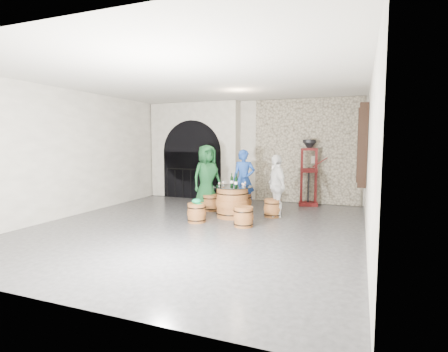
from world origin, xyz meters
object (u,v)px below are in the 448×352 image
at_px(barrel_stool_right, 273,208).
at_px(barrel_stool_near_right, 244,217).
at_px(person_blue, 244,180).
at_px(wine_bottle_center, 236,182).
at_px(wine_bottle_right, 236,181).
at_px(barrel_stool_left, 210,203).
at_px(barrel_stool_near_left, 197,213).
at_px(person_white, 276,186).
at_px(corking_press, 309,167).
at_px(wine_bottle_left, 232,181).
at_px(barrel_table, 232,202).
at_px(barrel_stool_far, 244,202).
at_px(person_green, 207,178).
at_px(side_barrel, 237,192).

relative_size(barrel_stool_right, barrel_stool_near_right, 1.00).
height_order(person_blue, wine_bottle_center, person_blue).
height_order(barrel_stool_near_right, wine_bottle_right, wine_bottle_right).
relative_size(barrel_stool_left, barrel_stool_near_left, 1.00).
height_order(person_white, corking_press, corking_press).
xyz_separation_m(wine_bottle_left, wine_bottle_right, (0.12, 0.02, 0.00)).
distance_m(barrel_stool_near_left, person_white, 2.12).
distance_m(barrel_table, person_white, 1.17).
xyz_separation_m(barrel_stool_far, wine_bottle_left, (-0.01, -0.94, 0.69)).
bearing_deg(person_green, barrel_stool_near_right, -100.77).
height_order(barrel_stool_near_right, wine_bottle_left, wine_bottle_left).
distance_m(barrel_stool_far, side_barrel, 1.36).
xyz_separation_m(wine_bottle_left, wine_bottle_center, (0.18, -0.19, 0.00)).
relative_size(barrel_stool_near_left, wine_bottle_right, 1.41).
relative_size(person_green, person_blue, 1.07).
xyz_separation_m(person_white, wine_bottle_left, (-1.06, -0.36, 0.12)).
bearing_deg(barrel_stool_right, barrel_stool_left, 174.96).
bearing_deg(barrel_stool_left, person_white, -3.79).
bearing_deg(side_barrel, wine_bottle_right, -71.36).
height_order(barrel_table, barrel_stool_far, barrel_table).
bearing_deg(corking_press, wine_bottle_right, -135.00).
xyz_separation_m(barrel_stool_right, wine_bottle_center, (-0.80, -0.51, 0.69)).
distance_m(barrel_stool_near_right, corking_press, 3.46).
xyz_separation_m(side_barrel, corking_press, (2.20, 0.12, 0.85)).
xyz_separation_m(barrel_stool_near_left, wine_bottle_center, (0.73, 0.71, 0.69)).
bearing_deg(wine_bottle_left, barrel_stool_near_right, -55.92).
distance_m(person_blue, wine_bottle_right, 0.93).
xyz_separation_m(barrel_table, barrel_stool_far, (-0.03, 1.02, -0.17)).
relative_size(barrel_stool_right, barrel_stool_near_left, 1.00).
distance_m(barrel_stool_left, barrel_stool_near_right, 2.00).
relative_size(barrel_stool_near_left, wine_bottle_center, 1.41).
distance_m(barrel_stool_far, wine_bottle_left, 1.17).
bearing_deg(barrel_stool_near_right, wine_bottle_center, 121.19).
bearing_deg(barrel_stool_left, barrel_stool_right, -5.04).
height_order(barrel_table, person_green, person_green).
relative_size(barrel_stool_left, wine_bottle_right, 1.41).
bearing_deg(person_blue, barrel_stool_far, 73.64).
bearing_deg(barrel_stool_near_left, wine_bottle_right, 54.12).
relative_size(barrel_table, wine_bottle_center, 3.12).
relative_size(barrel_stool_near_right, person_blue, 0.27).
distance_m(barrel_stool_far, barrel_stool_near_left, 1.93).
relative_size(barrel_stool_right, corking_press, 0.23).
bearing_deg(barrel_stool_near_right, side_barrel, 111.75).
bearing_deg(wine_bottle_left, person_white, 18.63).
bearing_deg(side_barrel, barrel_stool_near_left, -88.97).
relative_size(person_white, wine_bottle_left, 4.85).
distance_m(barrel_stool_near_left, wine_bottle_left, 1.26).
bearing_deg(wine_bottle_right, barrel_table, -126.32).
distance_m(wine_bottle_left, wine_bottle_right, 0.12).
bearing_deg(wine_bottle_left, side_barrel, 105.66).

